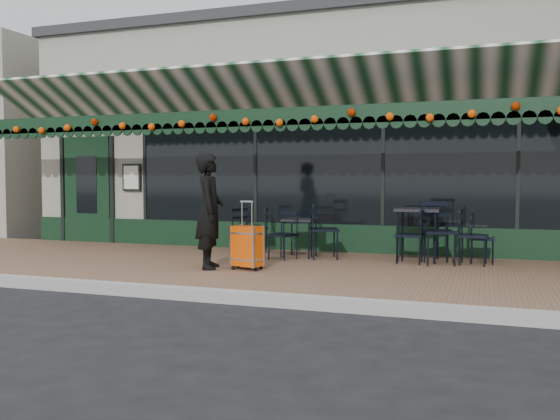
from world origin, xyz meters
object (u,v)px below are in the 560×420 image
(chair_a_extra, at_px, (482,239))
(chair_b_right, at_px, (324,230))
(chair_a_right, at_px, (473,237))
(chair_b_front, at_px, (283,235))
(chair_solo, at_px, (245,229))
(suitcase, at_px, (247,247))
(chair_b_left, at_px, (256,229))
(cafe_table_a, at_px, (418,214))
(cafe_table_b, at_px, (300,223))
(chair_a_front, at_px, (438,233))
(woman, at_px, (210,211))
(chair_a_left, at_px, (411,236))

(chair_a_extra, distance_m, chair_b_right, 2.49)
(chair_a_right, distance_m, chair_a_extra, 0.24)
(chair_b_front, relative_size, chair_solo, 1.00)
(suitcase, relative_size, chair_b_left, 1.20)
(cafe_table_a, xyz_separation_m, cafe_table_b, (-1.93, -0.18, -0.18))
(chair_a_front, height_order, chair_b_front, chair_a_front)
(woman, distance_m, chair_b_right, 2.11)
(chair_a_left, height_order, chair_a_right, chair_a_right)
(chair_a_extra, xyz_separation_m, chair_b_front, (-3.09, -0.58, 0.01))
(cafe_table_a, height_order, chair_a_left, chair_a_left)
(woman, xyz_separation_m, suitcase, (0.56, 0.07, -0.52))
(chair_b_left, relative_size, chair_b_right, 0.89)
(suitcase, height_order, chair_b_front, suitcase)
(cafe_table_a, distance_m, chair_solo, 3.15)
(chair_a_front, distance_m, chair_b_right, 1.84)
(chair_a_left, bearing_deg, cafe_table_a, 174.35)
(cafe_table_b, height_order, chair_a_right, chair_a_right)
(woman, height_order, suitcase, woman)
(suitcase, bearing_deg, chair_a_left, 50.83)
(chair_b_right, height_order, chair_b_front, chair_b_right)
(woman, xyz_separation_m, chair_b_right, (1.31, 1.61, -0.38))
(chair_b_left, xyz_separation_m, chair_b_right, (1.36, -0.37, 0.05))
(chair_b_right, bearing_deg, chair_a_extra, -105.71)
(cafe_table_b, xyz_separation_m, chair_b_right, (0.43, -0.05, -0.11))
(woman, relative_size, chair_a_right, 1.95)
(chair_solo, bearing_deg, chair_b_left, -89.12)
(cafe_table_b, height_order, chair_b_front, chair_b_front)
(cafe_table_a, relative_size, chair_a_right, 0.97)
(chair_a_extra, xyz_separation_m, chair_solo, (-4.10, 0.25, 0.02))
(chair_a_left, bearing_deg, chair_solo, -94.82)
(chair_a_front, bearing_deg, woman, -172.47)
(chair_a_right, distance_m, chair_b_front, 2.99)
(woman, bearing_deg, suitcase, -101.91)
(cafe_table_b, relative_size, chair_a_front, 0.65)
(chair_a_front, xyz_separation_m, chair_b_right, (-1.83, 0.09, -0.03))
(woman, bearing_deg, chair_solo, -10.90)
(woman, height_order, chair_a_left, woman)
(suitcase, bearing_deg, chair_a_front, 46.70)
(cafe_table_a, bearing_deg, chair_b_right, -171.17)
(chair_b_left, xyz_separation_m, chair_b_front, (0.74, -0.69, -0.02))
(woman, relative_size, chair_b_right, 1.82)
(cafe_table_b, xyz_separation_m, chair_b_front, (-0.18, -0.38, -0.18))
(suitcase, bearing_deg, chair_solo, 130.50)
(suitcase, distance_m, cafe_table_a, 2.89)
(suitcase, height_order, chair_a_extra, suitcase)
(chair_a_left, distance_m, chair_a_right, 0.94)
(chair_a_front, bearing_deg, chair_a_right, -2.37)
(cafe_table_a, relative_size, chair_a_extra, 1.11)
(chair_a_left, distance_m, chair_b_left, 2.82)
(cafe_table_b, distance_m, chair_a_extra, 2.93)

